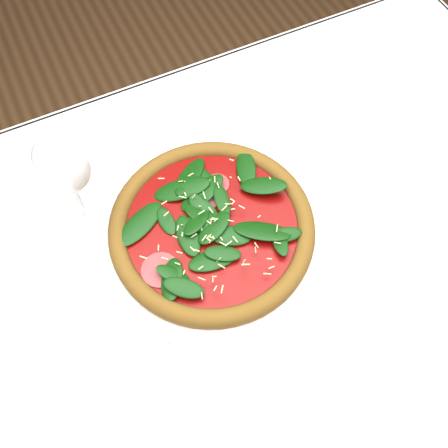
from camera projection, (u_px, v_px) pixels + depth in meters
name	position (u px, v px, depth m)	size (l,w,h in m)	color
ground	(242.00, 366.00, 1.41)	(6.00, 6.00, 0.00)	brown
dining_table	(254.00, 282.00, 0.83)	(1.21, 0.81, 0.75)	white
plate	(212.00, 232.00, 0.76)	(0.36, 0.36, 0.02)	silver
pizza	(212.00, 226.00, 0.74)	(0.39, 0.39, 0.04)	#8D6022
wine_glass	(63.00, 167.00, 0.66)	(0.08, 0.08, 0.19)	white
saucer_far	(379.00, 44.00, 0.95)	(0.14, 0.14, 0.01)	silver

